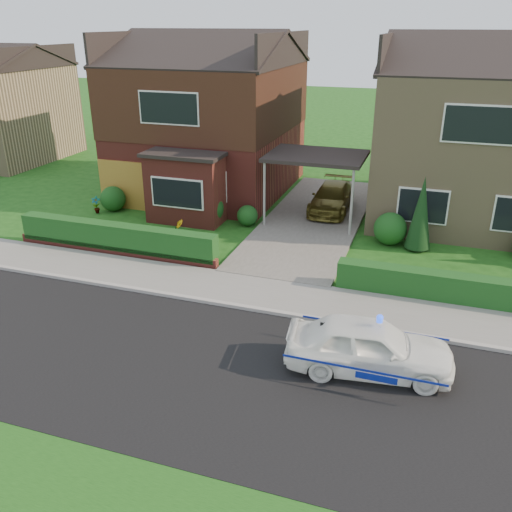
% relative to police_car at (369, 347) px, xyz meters
% --- Properties ---
extents(ground, '(120.00, 120.00, 0.00)m').
position_rel_police_car_xyz_m(ground, '(-3.54, -1.20, -0.66)').
color(ground, '#184813').
rests_on(ground, ground).
extents(road, '(60.00, 6.00, 0.02)m').
position_rel_police_car_xyz_m(road, '(-3.54, -1.20, -0.66)').
color(road, black).
rests_on(road, ground).
extents(kerb, '(60.00, 0.16, 0.12)m').
position_rel_police_car_xyz_m(kerb, '(-3.54, 1.85, -0.60)').
color(kerb, '#9E9993').
rests_on(kerb, ground).
extents(sidewalk, '(60.00, 2.00, 0.10)m').
position_rel_police_car_xyz_m(sidewalk, '(-3.54, 2.90, -0.61)').
color(sidewalk, slate).
rests_on(sidewalk, ground).
extents(driveway, '(3.80, 12.00, 0.12)m').
position_rel_police_car_xyz_m(driveway, '(-3.54, 9.80, -0.60)').
color(driveway, '#666059').
rests_on(driveway, ground).
extents(house_left, '(7.50, 9.53, 7.25)m').
position_rel_police_car_xyz_m(house_left, '(-9.32, 12.70, 3.15)').
color(house_left, maroon).
rests_on(house_left, ground).
extents(house_right, '(7.50, 8.06, 7.25)m').
position_rel_police_car_xyz_m(house_right, '(2.26, 12.79, 3.01)').
color(house_right, '#A08862').
rests_on(house_right, ground).
extents(carport_link, '(3.80, 3.00, 2.77)m').
position_rel_police_car_xyz_m(carport_link, '(-3.54, 9.75, 2.00)').
color(carport_link, black).
rests_on(carport_link, ground).
extents(garage_door, '(2.20, 0.10, 2.10)m').
position_rel_police_car_xyz_m(garage_door, '(-11.78, 8.76, 0.39)').
color(garage_door, olive).
rests_on(garage_door, ground).
extents(dwarf_wall, '(7.70, 0.25, 0.36)m').
position_rel_police_car_xyz_m(dwarf_wall, '(-9.34, 4.10, -0.48)').
color(dwarf_wall, maroon).
rests_on(dwarf_wall, ground).
extents(hedge_left, '(7.50, 0.55, 0.90)m').
position_rel_police_car_xyz_m(hedge_left, '(-9.34, 4.25, -0.66)').
color(hedge_left, '#133C17').
rests_on(hedge_left, ground).
extents(hedge_right, '(7.50, 0.55, 0.80)m').
position_rel_police_car_xyz_m(hedge_right, '(2.26, 4.15, -0.66)').
color(hedge_right, '#133C17').
rests_on(hedge_right, ground).
extents(shrub_left_far, '(1.08, 1.08, 1.08)m').
position_rel_police_car_xyz_m(shrub_left_far, '(-12.04, 8.30, -0.12)').
color(shrub_left_far, '#133C17').
rests_on(shrub_left_far, ground).
extents(shrub_left_mid, '(1.32, 1.32, 1.32)m').
position_rel_police_car_xyz_m(shrub_left_mid, '(-7.54, 8.10, 0.00)').
color(shrub_left_mid, '#133C17').
rests_on(shrub_left_mid, ground).
extents(shrub_left_near, '(0.84, 0.84, 0.84)m').
position_rel_police_car_xyz_m(shrub_left_near, '(-5.94, 8.40, -0.24)').
color(shrub_left_near, '#133C17').
rests_on(shrub_left_near, ground).
extents(shrub_right_near, '(1.20, 1.20, 1.20)m').
position_rel_police_car_xyz_m(shrub_right_near, '(-0.34, 8.20, -0.06)').
color(shrub_right_near, '#133C17').
rests_on(shrub_right_near, ground).
extents(conifer_a, '(0.90, 0.90, 2.60)m').
position_rel_police_car_xyz_m(conifer_a, '(0.66, 8.00, 0.64)').
color(conifer_a, black).
rests_on(conifer_a, ground).
extents(police_car, '(3.54, 4.01, 1.48)m').
position_rel_police_car_xyz_m(police_car, '(0.00, 0.00, 0.00)').
color(police_car, white).
rests_on(police_car, ground).
extents(driveway_car, '(1.62, 3.84, 1.11)m').
position_rel_police_car_xyz_m(driveway_car, '(-3.06, 11.04, 0.02)').
color(driveway_car, brown).
rests_on(driveway_car, driveway).
extents(potted_plant_a, '(0.44, 0.36, 0.73)m').
position_rel_police_car_xyz_m(potted_plant_a, '(-12.54, 7.76, -0.29)').
color(potted_plant_a, gray).
rests_on(potted_plant_a, ground).
extents(potted_plant_b, '(0.56, 0.56, 0.80)m').
position_rel_police_car_xyz_m(potted_plant_b, '(-7.89, 6.10, -0.26)').
color(potted_plant_b, gray).
rests_on(potted_plant_b, ground).
extents(potted_plant_c, '(0.57, 0.57, 0.73)m').
position_rel_police_car_xyz_m(potted_plant_c, '(-6.04, 4.80, -0.29)').
color(potted_plant_c, gray).
rests_on(potted_plant_c, ground).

